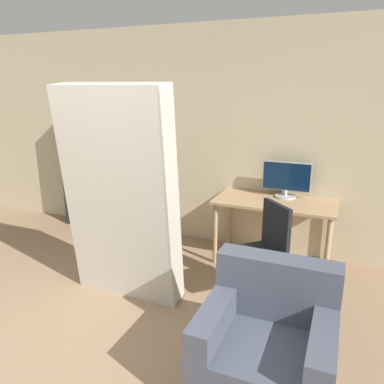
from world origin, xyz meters
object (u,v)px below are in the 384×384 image
(office_chair, at_px, (261,263))
(bookshelf, at_px, (84,169))
(monitor, at_px, (286,179))
(mattress_near, at_px, (121,197))
(armchair, at_px, (268,345))

(office_chair, bearing_deg, bookshelf, 158.85)
(monitor, xyz_separation_m, mattress_near, (-1.26, -1.47, 0.05))
(armchair, bearing_deg, mattress_near, 158.25)
(monitor, bearing_deg, armchair, -83.12)
(mattress_near, distance_m, armchair, 1.76)
(bookshelf, relative_size, mattress_near, 0.83)
(monitor, height_order, armchair, monitor)
(monitor, distance_m, bookshelf, 2.87)
(mattress_near, bearing_deg, office_chair, 18.29)
(office_chair, relative_size, armchair, 1.14)
(bookshelf, height_order, armchair, bookshelf)
(bookshelf, height_order, mattress_near, mattress_near)
(office_chair, xyz_separation_m, bookshelf, (-2.84, 1.10, 0.42))
(office_chair, distance_m, bookshelf, 3.07)
(monitor, relative_size, office_chair, 0.57)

